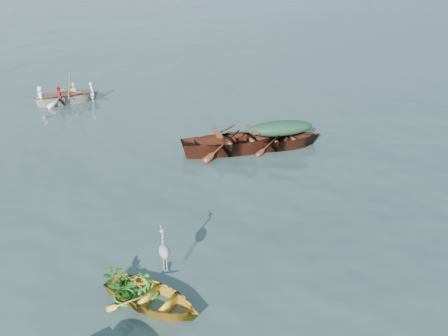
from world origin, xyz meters
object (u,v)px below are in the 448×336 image
at_px(green_tarp_boat, 279,148).
at_px(open_wooden_boat, 235,152).
at_px(yellow_dinghy, 153,305).
at_px(heron, 165,256).
at_px(rowed_boat, 69,103).

distance_m(green_tarp_boat, open_wooden_boat, 1.62).
height_order(yellow_dinghy, heron, heron).
bearing_deg(open_wooden_boat, heron, 154.46).
height_order(yellow_dinghy, green_tarp_boat, green_tarp_boat).
xyz_separation_m(yellow_dinghy, open_wooden_boat, (3.66, 6.60, 0.00)).
bearing_deg(heron, rowed_boat, 53.90).
xyz_separation_m(green_tarp_boat, rowed_boat, (-7.46, 7.28, 0.00)).
height_order(rowed_boat, heron, heron).
xyz_separation_m(rowed_boat, heron, (2.52, -13.39, 0.80)).
distance_m(open_wooden_boat, heron, 7.05).
bearing_deg(rowed_boat, heron, -178.73).
xyz_separation_m(open_wooden_boat, rowed_boat, (-5.84, 7.22, 0.00)).
bearing_deg(yellow_dinghy, green_tarp_boat, 4.33).
distance_m(yellow_dinghy, rowed_boat, 13.99).
bearing_deg(rowed_boat, green_tarp_boat, -143.71).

